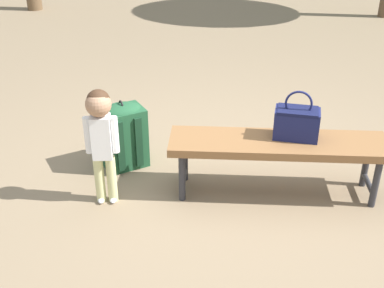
# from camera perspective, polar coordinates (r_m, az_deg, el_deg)

# --- Properties ---
(ground_plane) EXTENTS (40.00, 40.00, 0.00)m
(ground_plane) POSITION_cam_1_polar(r_m,az_deg,el_deg) (3.95, 3.77, -4.44)
(ground_plane) COLOR #7F6B51
(ground_plane) RESTS_ON ground
(park_bench) EXTENTS (1.60, 0.41, 0.45)m
(park_bench) POSITION_cam_1_polar(r_m,az_deg,el_deg) (3.68, 9.92, -0.37)
(park_bench) COLOR brown
(park_bench) RESTS_ON ground
(handbag) EXTENTS (0.34, 0.23, 0.37)m
(handbag) POSITION_cam_1_polar(r_m,az_deg,el_deg) (3.66, 11.97, 2.51)
(handbag) COLOR #191E4C
(handbag) RESTS_ON park_bench
(child_standing) EXTENTS (0.24, 0.18, 0.89)m
(child_standing) POSITION_cam_1_polar(r_m,az_deg,el_deg) (3.49, -10.46, 1.59)
(child_standing) COLOR #CCCC8C
(child_standing) RESTS_ON ground
(backpack_large) EXTENTS (0.43, 0.40, 0.59)m
(backpack_large) POSITION_cam_1_polar(r_m,az_deg,el_deg) (4.08, -7.96, 1.20)
(backpack_large) COLOR #1E4C2D
(backpack_large) RESTS_ON ground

